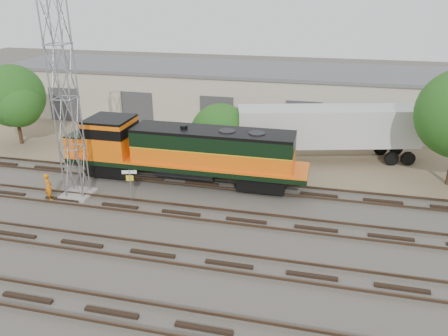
% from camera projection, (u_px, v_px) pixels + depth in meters
% --- Properties ---
extents(ground, '(140.00, 140.00, 0.00)m').
position_uv_depth(ground, '(241.00, 235.00, 24.08)').
color(ground, '#47423A').
rests_on(ground, ground).
extents(dirt_strip, '(80.00, 16.00, 0.02)m').
position_uv_depth(dirt_strip, '(276.00, 147.00, 37.58)').
color(dirt_strip, '#726047').
rests_on(dirt_strip, ground).
extents(tracks, '(80.00, 20.40, 0.28)m').
position_uv_depth(tracks, '(229.00, 264.00, 21.36)').
color(tracks, black).
rests_on(tracks, ground).
extents(warehouse, '(58.40, 10.40, 5.30)m').
position_uv_depth(warehouse, '(287.00, 96.00, 43.74)').
color(warehouse, '#B9B09A').
rests_on(warehouse, ground).
extents(locomotive, '(16.85, 2.96, 4.05)m').
position_uv_depth(locomotive, '(181.00, 151.00, 29.78)').
color(locomotive, black).
rests_on(locomotive, tracks).
extents(signal_tower, '(1.89, 1.89, 12.79)m').
position_uv_depth(signal_tower, '(66.00, 102.00, 26.31)').
color(signal_tower, gray).
rests_on(signal_tower, ground).
extents(sign_post, '(0.89, 0.29, 2.24)m').
position_uv_depth(sign_post, '(130.00, 180.00, 27.14)').
color(sign_post, gray).
rests_on(sign_post, ground).
extents(worker, '(0.78, 0.75, 1.81)m').
position_uv_depth(worker, '(48.00, 187.00, 27.79)').
color(worker, orange).
rests_on(worker, ground).
extents(semi_trailer, '(14.11, 6.29, 4.27)m').
position_uv_depth(semi_trailer, '(332.00, 128.00, 33.55)').
color(semi_trailer, silver).
rests_on(semi_trailer, ground).
extents(tree_west, '(5.50, 5.24, 6.86)m').
position_uv_depth(tree_west, '(15.00, 98.00, 36.56)').
color(tree_west, '#382619').
rests_on(tree_west, ground).
extents(tree_mid, '(5.03, 4.79, 4.79)m').
position_uv_depth(tree_mid, '(223.00, 137.00, 33.75)').
color(tree_mid, '#382619').
rests_on(tree_mid, ground).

